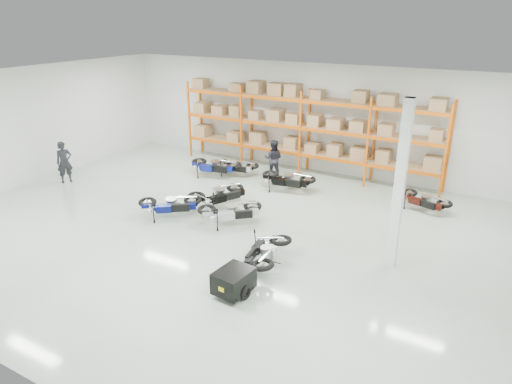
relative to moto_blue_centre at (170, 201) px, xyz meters
The scene contains 14 objects.
room 2.63m from the moto_blue_centre, ahead, with size 18.00×18.00×18.00m.
pallet_rack 6.91m from the moto_blue_centre, 72.61° to the left, with size 11.28×0.98×3.62m.
structural_column 7.41m from the moto_blue_centre, ahead, with size 0.25×0.25×4.50m, color white.
moto_blue_centre is the anchor object (origin of this frame).
moto_silver_left 2.13m from the moto_blue_centre, 14.21° to the left, with size 0.80×1.80×1.10m, color #ACB0B3, non-canonical shape.
moto_black_far_left 1.79m from the moto_blue_centre, 57.90° to the left, with size 0.82×1.85×1.13m, color black, non-canonical shape.
moto_touring_right 4.44m from the moto_blue_centre, 16.33° to the right, with size 0.77×1.72×1.05m, color black, non-canonical shape.
trailer 5.13m from the moto_blue_centre, 33.74° to the right, with size 0.82×1.56×0.64m.
moto_back_a 4.22m from the moto_blue_centre, 103.89° to the left, with size 0.85×1.90×1.16m, color navy, non-canonical shape.
moto_back_b 4.68m from the moto_blue_centre, 93.91° to the left, with size 0.73×1.64×1.00m, color #AFB2B9, non-canonical shape.
moto_back_c 4.71m from the moto_blue_centre, 60.43° to the left, with size 0.82×1.84×1.13m, color black, non-canonical shape.
moto_back_d 8.63m from the moto_blue_centre, 32.73° to the left, with size 0.70×1.58×0.97m, color #380E0B, non-canonical shape.
person_left 5.84m from the moto_blue_centre, behind, with size 0.61×0.40×1.67m, color black.
person_back 5.33m from the moto_blue_centre, 77.14° to the left, with size 0.77×0.60×1.59m, color black.
Camera 1 is at (7.31, -10.70, 6.34)m, focal length 32.00 mm.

